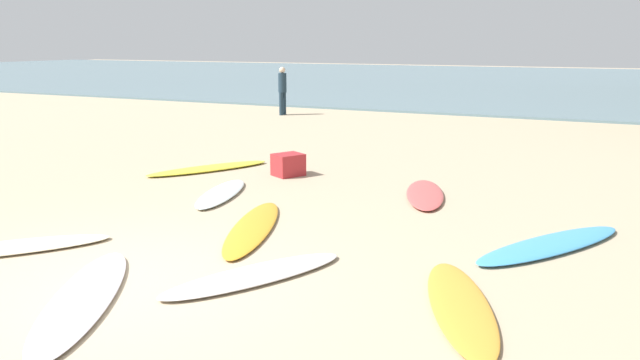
{
  "coord_description": "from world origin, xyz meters",
  "views": [
    {
      "loc": [
        4.49,
        -4.39,
        2.47
      ],
      "look_at": [
        0.45,
        4.21,
        0.3
      ],
      "focal_mm": 34.18,
      "sensor_mm": 36.0,
      "label": 1
    }
  ],
  "objects_px": {
    "surfboard_0": "(460,305)",
    "surfboard_6": "(7,248)",
    "surfboard_1": "(425,194)",
    "surfboard_4": "(551,245)",
    "beach_cooler": "(288,165)",
    "beachgoer_near": "(282,89)",
    "surfboard_8": "(253,227)",
    "surfboard_7": "(255,275)",
    "surfboard_3": "(83,298)",
    "surfboard_2": "(209,168)",
    "surfboard_5": "(221,193)"
  },
  "relations": [
    {
      "from": "surfboard_0",
      "to": "surfboard_3",
      "type": "height_order",
      "value": "surfboard_3"
    },
    {
      "from": "surfboard_1",
      "to": "surfboard_6",
      "type": "bearing_deg",
      "value": -146.04
    },
    {
      "from": "surfboard_3",
      "to": "surfboard_5",
      "type": "distance_m",
      "value": 4.21
    },
    {
      "from": "surfboard_0",
      "to": "surfboard_3",
      "type": "relative_size",
      "value": 0.86
    },
    {
      "from": "surfboard_8",
      "to": "surfboard_5",
      "type": "bearing_deg",
      "value": 117.01
    },
    {
      "from": "surfboard_3",
      "to": "surfboard_5",
      "type": "height_order",
      "value": "surfboard_5"
    },
    {
      "from": "surfboard_3",
      "to": "surfboard_4",
      "type": "xyz_separation_m",
      "value": [
        3.98,
        3.61,
        0.01
      ]
    },
    {
      "from": "surfboard_5",
      "to": "beach_cooler",
      "type": "height_order",
      "value": "beach_cooler"
    },
    {
      "from": "surfboard_0",
      "to": "surfboard_6",
      "type": "xyz_separation_m",
      "value": [
        -5.32,
        -0.69,
        0.0
      ]
    },
    {
      "from": "beachgoer_near",
      "to": "beach_cooler",
      "type": "relative_size",
      "value": 3.09
    },
    {
      "from": "surfboard_8",
      "to": "surfboard_1",
      "type": "bearing_deg",
      "value": 40.25
    },
    {
      "from": "surfboard_1",
      "to": "beach_cooler",
      "type": "bearing_deg",
      "value": 153.75
    },
    {
      "from": "surfboard_0",
      "to": "surfboard_6",
      "type": "relative_size",
      "value": 0.95
    },
    {
      "from": "surfboard_8",
      "to": "surfboard_3",
      "type": "bearing_deg",
      "value": -115.5
    },
    {
      "from": "surfboard_6",
      "to": "surfboard_4",
      "type": "bearing_deg",
      "value": -110.87
    },
    {
      "from": "surfboard_7",
      "to": "surfboard_8",
      "type": "xyz_separation_m",
      "value": [
        -0.91,
        1.46,
        -0.0
      ]
    },
    {
      "from": "surfboard_0",
      "to": "surfboard_7",
      "type": "bearing_deg",
      "value": -17.19
    },
    {
      "from": "surfboard_2",
      "to": "beach_cooler",
      "type": "height_order",
      "value": "beach_cooler"
    },
    {
      "from": "surfboard_4",
      "to": "surfboard_8",
      "type": "distance_m",
      "value": 3.8
    },
    {
      "from": "surfboard_1",
      "to": "surfboard_2",
      "type": "bearing_deg",
      "value": 160.43
    },
    {
      "from": "surfboard_1",
      "to": "surfboard_2",
      "type": "relative_size",
      "value": 0.81
    },
    {
      "from": "surfboard_2",
      "to": "surfboard_4",
      "type": "xyz_separation_m",
      "value": [
        6.49,
        -2.02,
        0.0
      ]
    },
    {
      "from": "surfboard_0",
      "to": "surfboard_8",
      "type": "bearing_deg",
      "value": -44.51
    },
    {
      "from": "surfboard_3",
      "to": "beachgoer_near",
      "type": "bearing_deg",
      "value": 81.26
    },
    {
      "from": "surfboard_2",
      "to": "surfboard_3",
      "type": "bearing_deg",
      "value": -35.74
    },
    {
      "from": "surfboard_1",
      "to": "surfboard_4",
      "type": "relative_size",
      "value": 0.79
    },
    {
      "from": "beach_cooler",
      "to": "surfboard_4",
      "type": "bearing_deg",
      "value": -25.07
    },
    {
      "from": "surfboard_2",
      "to": "beachgoer_near",
      "type": "relative_size",
      "value": 1.55
    },
    {
      "from": "surfboard_1",
      "to": "surfboard_4",
      "type": "bearing_deg",
      "value": -57.66
    },
    {
      "from": "surfboard_0",
      "to": "surfboard_1",
      "type": "relative_size",
      "value": 1.1
    },
    {
      "from": "surfboard_8",
      "to": "surfboard_6",
      "type": "bearing_deg",
      "value": -157.98
    },
    {
      "from": "surfboard_7",
      "to": "surfboard_8",
      "type": "distance_m",
      "value": 1.72
    },
    {
      "from": "surfboard_0",
      "to": "surfboard_2",
      "type": "xyz_separation_m",
      "value": [
        -5.87,
        4.24,
        0.01
      ]
    },
    {
      "from": "surfboard_4",
      "to": "surfboard_5",
      "type": "bearing_deg",
      "value": 26.75
    },
    {
      "from": "surfboard_6",
      "to": "surfboard_5",
      "type": "bearing_deg",
      "value": -60.49
    },
    {
      "from": "surfboard_3",
      "to": "surfboard_7",
      "type": "height_order",
      "value": "surfboard_7"
    },
    {
      "from": "surfboard_3",
      "to": "surfboard_2",
      "type": "bearing_deg",
      "value": 83.96
    },
    {
      "from": "surfboard_5",
      "to": "beach_cooler",
      "type": "bearing_deg",
      "value": 65.18
    },
    {
      "from": "surfboard_0",
      "to": "surfboard_2",
      "type": "height_order",
      "value": "surfboard_2"
    },
    {
      "from": "surfboard_2",
      "to": "surfboard_8",
      "type": "relative_size",
      "value": 0.98
    },
    {
      "from": "beachgoer_near",
      "to": "surfboard_1",
      "type": "bearing_deg",
      "value": -139.28
    },
    {
      "from": "surfboard_3",
      "to": "surfboard_8",
      "type": "relative_size",
      "value": 1.01
    },
    {
      "from": "surfboard_2",
      "to": "surfboard_6",
      "type": "distance_m",
      "value": 4.96
    },
    {
      "from": "surfboard_1",
      "to": "surfboard_4",
      "type": "distance_m",
      "value": 2.76
    },
    {
      "from": "surfboard_6",
      "to": "beachgoer_near",
      "type": "relative_size",
      "value": 1.45
    },
    {
      "from": "surfboard_2",
      "to": "surfboard_4",
      "type": "bearing_deg",
      "value": 12.94
    },
    {
      "from": "beach_cooler",
      "to": "beachgoer_near",
      "type": "bearing_deg",
      "value": 119.16
    },
    {
      "from": "surfboard_1",
      "to": "beachgoer_near",
      "type": "distance_m",
      "value": 11.66
    },
    {
      "from": "surfboard_4",
      "to": "beach_cooler",
      "type": "xyz_separation_m",
      "value": [
        -4.85,
        2.27,
        0.16
      ]
    },
    {
      "from": "surfboard_3",
      "to": "surfboard_6",
      "type": "height_order",
      "value": "surfboard_6"
    }
  ]
}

